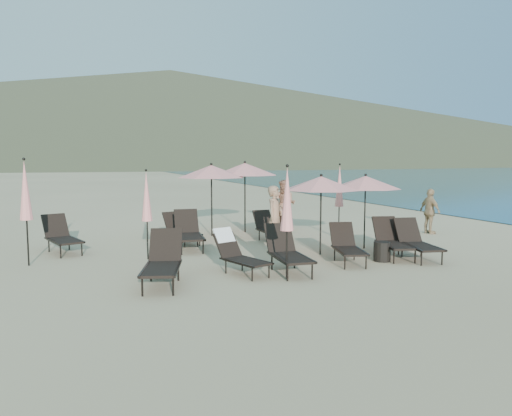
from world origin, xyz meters
name	(u,v)px	position (x,y,z in m)	size (l,w,h in m)	color
ground	(334,267)	(0.00, 0.00, 0.00)	(800.00, 800.00, 0.00)	#D6BA8C
volcanic_headland	(188,118)	(71.37, 302.62, 26.49)	(690.00, 690.00, 55.00)	brown
lounger_0	(163,261)	(-4.10, -0.11, 0.50)	(1.23, 1.97, 1.06)	black
lounger_1	(238,253)	(-2.33, 0.27, 0.46)	(1.02, 1.65, 0.97)	black
lounger_2	(287,251)	(-1.23, -0.02, 0.48)	(0.86, 1.84, 1.03)	black
lounger_3	(347,245)	(0.57, 0.32, 0.43)	(1.06, 1.72, 0.93)	black
lounger_4	(393,240)	(2.03, 0.46, 0.46)	(1.10, 1.84, 0.99)	black
lounger_5	(417,241)	(2.48, 0.07, 0.46)	(1.01, 1.81, 0.98)	black
lounger_6	(62,236)	(-6.02, 4.33, 0.47)	(1.11, 1.85, 1.00)	black
lounger_7	(181,229)	(-2.64, 4.58, 0.42)	(0.95, 1.67, 0.90)	black
lounger_8	(189,232)	(-2.65, 3.58, 0.50)	(0.94, 1.92, 1.06)	black
lounger_9	(270,227)	(0.01, 3.93, 0.42)	(0.63, 1.59, 0.91)	black
umbrella_open_0	(321,183)	(0.45, 1.47, 1.92)	(2.02, 2.02, 2.17)	black
umbrella_open_1	(365,182)	(2.04, 1.78, 1.90)	(1.99, 1.99, 2.15)	black
umbrella_open_2	(211,171)	(-1.38, 5.53, 2.14)	(2.24, 2.24, 2.42)	black
umbrella_open_3	(245,169)	(-0.07, 5.90, 2.19)	(2.30, 2.30, 2.47)	black
umbrella_closed_0	(287,200)	(-1.54, -0.64, 1.72)	(0.29, 0.29, 2.47)	black
umbrella_closed_1	(339,186)	(2.27, 3.56, 1.68)	(0.28, 0.28, 2.41)	black
umbrella_closed_2	(25,191)	(-6.78, 2.84, 1.81)	(0.30, 0.30, 2.60)	black
umbrella_closed_3	(147,197)	(-3.98, 2.53, 1.61)	(0.27, 0.27, 2.31)	black
side_table_0	(160,267)	(-4.03, 0.58, 0.22)	(0.36, 0.36, 0.45)	black
side_table_1	(382,251)	(1.48, 0.14, 0.25)	(0.43, 0.43, 0.49)	black
beachgoer_a	(275,218)	(-0.38, 2.62, 0.90)	(0.66, 0.43, 1.81)	#9D7255
beachgoer_b	(285,204)	(1.66, 6.37, 0.88)	(0.86, 0.67, 1.76)	#A26E53
beachgoer_c	(430,211)	(5.65, 3.27, 0.77)	(0.90, 0.38, 1.54)	tan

